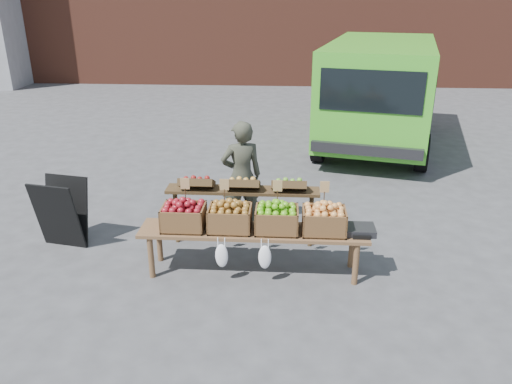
# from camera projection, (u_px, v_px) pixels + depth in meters

# --- Properties ---
(ground) EXTENTS (80.00, 80.00, 0.00)m
(ground) POSITION_uv_depth(u_px,v_px,m) (331.00, 282.00, 5.88)
(ground) COLOR #434345
(delivery_van) EXTENTS (3.35, 5.35, 2.22)m
(delivery_van) POSITION_uv_depth(u_px,v_px,m) (378.00, 95.00, 10.75)
(delivery_van) COLOR green
(delivery_van) RESTS_ON ground
(vendor) EXTENTS (0.66, 0.53, 1.58)m
(vendor) POSITION_uv_depth(u_px,v_px,m) (242.00, 176.00, 6.96)
(vendor) COLOR #35382B
(vendor) RESTS_ON ground
(chalkboard_sign) EXTENTS (0.68, 0.45, 0.95)m
(chalkboard_sign) POSITION_uv_depth(u_px,v_px,m) (62.00, 213.00, 6.58)
(chalkboard_sign) COLOR black
(chalkboard_sign) RESTS_ON ground
(back_table) EXTENTS (2.10, 0.44, 1.04)m
(back_table) POSITION_uv_depth(u_px,v_px,m) (243.00, 209.00, 6.59)
(back_table) COLOR #3D2B18
(back_table) RESTS_ON ground
(display_bench) EXTENTS (2.70, 0.56, 0.57)m
(display_bench) POSITION_uv_depth(u_px,v_px,m) (253.00, 251.00, 6.00)
(display_bench) COLOR brown
(display_bench) RESTS_ON ground
(crate_golden_apples) EXTENTS (0.50, 0.40, 0.28)m
(crate_golden_apples) POSITION_uv_depth(u_px,v_px,m) (184.00, 217.00, 5.89)
(crate_golden_apples) COLOR maroon
(crate_golden_apples) RESTS_ON display_bench
(crate_russet_pears) EXTENTS (0.50, 0.40, 0.28)m
(crate_russet_pears) POSITION_uv_depth(u_px,v_px,m) (230.00, 218.00, 5.86)
(crate_russet_pears) COLOR olive
(crate_russet_pears) RESTS_ON display_bench
(crate_red_apples) EXTENTS (0.50, 0.40, 0.28)m
(crate_red_apples) POSITION_uv_depth(u_px,v_px,m) (277.00, 220.00, 5.83)
(crate_red_apples) COLOR #508F10
(crate_red_apples) RESTS_ON display_bench
(crate_green_apples) EXTENTS (0.50, 0.40, 0.28)m
(crate_green_apples) POSITION_uv_depth(u_px,v_px,m) (324.00, 221.00, 5.79)
(crate_green_apples) COLOR gold
(crate_green_apples) RESTS_ON display_bench
(weighing_scale) EXTENTS (0.34, 0.30, 0.08)m
(weighing_scale) POSITION_uv_depth(u_px,v_px,m) (360.00, 230.00, 5.81)
(weighing_scale) COLOR black
(weighing_scale) RESTS_ON display_bench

